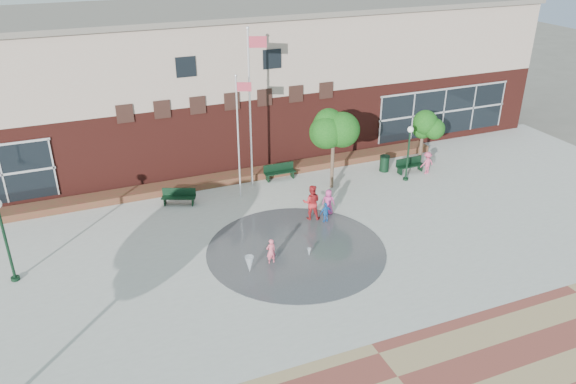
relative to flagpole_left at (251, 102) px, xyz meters
name	(u,v)px	position (x,y,z in m)	size (l,w,h in m)	color
ground	(324,285)	(-0.49, -10.51, -5.03)	(120.00, 120.00, 0.00)	#666056
plaza_concrete	(288,240)	(-0.49, -6.51, -5.03)	(46.00, 18.00, 0.01)	#A8A8A0
splash_pad	(296,250)	(-0.49, -7.51, -5.03)	(8.40, 8.40, 0.01)	#383A3D
library_building	(209,80)	(-0.49, 6.97, -0.39)	(44.40, 10.40, 9.20)	#4E1B16
flower_bed	(239,180)	(-0.49, 1.09, -5.03)	(26.00, 1.20, 0.40)	maroon
flagpole_left	(251,102)	(0.00, 0.00, 0.00)	(1.00, 0.44, 9.04)	white
flagpole_right	(239,132)	(-1.10, -1.15, -1.17)	(0.80, 0.38, 6.92)	white
lamp_left	(3,231)	(-12.60, -5.13, -2.62)	(0.41, 0.41, 3.89)	black
lamp_right	(409,147)	(8.64, -2.74, -2.94)	(0.36, 0.36, 3.36)	black
bench_left	(179,200)	(-4.52, -0.78, -4.74)	(1.87, 1.17, 0.91)	black
bench_mid	(280,175)	(1.76, 0.22, -4.73)	(1.89, 0.56, 0.95)	black
bench_right	(410,168)	(9.50, -1.85, -4.74)	(1.80, 0.54, 0.90)	black
trash_can	(384,163)	(8.14, -1.11, -4.52)	(0.62, 0.62, 1.01)	black
tree_mid	(334,130)	(4.12, -1.96, -1.50)	(2.88, 2.88, 4.86)	#493629
tree_small_right	(423,125)	(10.57, -1.30, -2.31)	(2.18, 2.18, 3.73)	#493629
water_jet_a	(250,273)	(-3.11, -8.46, -5.03)	(0.41, 0.41, 0.80)	white
water_jet_b	(309,257)	(-0.15, -8.24, -5.03)	(0.18, 0.18, 0.41)	white
child_splash	(271,251)	(-1.96, -8.08, -4.41)	(0.46, 0.30, 1.25)	#EF5B72
adult_red	(312,202)	(1.45, -4.97, -4.08)	(0.93, 0.72, 1.91)	red
adult_pink	(328,202)	(2.51, -4.79, -4.34)	(0.68, 0.44, 1.38)	#C53982
child_blue	(326,213)	(1.98, -5.59, -4.48)	(0.65, 0.27, 1.11)	blue
person_bench	(427,163)	(10.35, -2.37, -4.34)	(0.90, 0.52, 1.39)	#C7466B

